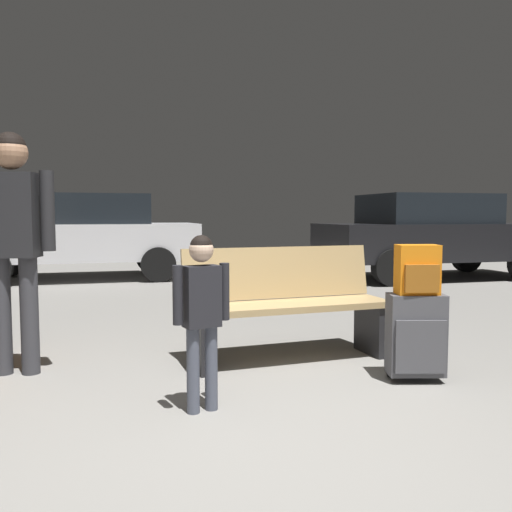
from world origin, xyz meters
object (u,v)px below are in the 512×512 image
backpack_bright (418,270)px  child (201,304)px  suitcase (416,335)px  parked_car_side (432,234)px  bench (286,304)px  adult (13,226)px  parked_car_far (82,234)px

backpack_bright → child: (-1.51, -0.25, -0.13)m
suitcase → parked_car_side: 6.41m
bench → adult: (-2.01, 0.04, 0.62)m
parked_car_far → parked_car_side: bearing=-11.8°
bench → parked_car_side: bearing=49.0°
bench → parked_car_side: size_ratio=0.40×
parked_car_side → bench: bearing=-131.0°
child → parked_car_side: bearing=49.4°
suitcase → adult: 2.93m
backpack_bright → parked_car_side: size_ratio=0.08×
bench → suitcase: bench is taller
backpack_bright → bench: bearing=133.8°
backpack_bright → adult: (-2.72, 0.79, 0.30)m
child → parked_car_far: size_ratio=0.25×
bench → backpack_bright: 1.08m
parked_car_side → suitcase: bearing=-121.7°
parked_car_side → adult: bearing=-142.6°
bench → suitcase: size_ratio=2.73×
bench → backpack_bright: (0.71, -0.75, 0.33)m
suitcase → parked_car_side: size_ratio=0.15×
bench → parked_car_far: 6.34m
parked_car_side → parked_car_far: (-6.15, 1.29, 0.00)m
backpack_bright → adult: adult is taller
bench → parked_car_far: parked_car_far is taller
bench → suitcase: 1.04m
adult → parked_car_side: size_ratio=0.42×
backpack_bright → child: size_ratio=0.33×
adult → parked_car_side: 7.66m
parked_car_far → adult: bearing=-89.4°
backpack_bright → suitcase: bearing=106.1°
adult → parked_car_far: 5.94m
parked_car_far → child: bearing=-79.7°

